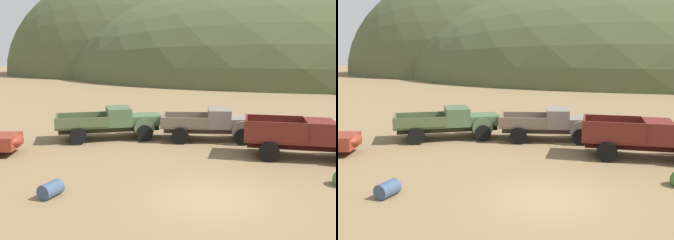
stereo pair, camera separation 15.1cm
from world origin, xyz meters
The scene contains 7 objects.
ground_plane centered at (0.00, 0.00, 0.00)m, with size 300.00×300.00×0.00m, color olive.
hill_distant centered at (-10.59, 84.56, 0.00)m, with size 79.98×55.55×55.89m, color #4C5633.
hill_far_left centered at (25.13, 75.20, 0.00)m, with size 111.50×79.99×45.20m, color #4C5633.
truck_weathered_green centered at (-5.37, 9.12, 1.00)m, with size 6.54×4.09×1.89m.
truck_primer_gray centered at (0.64, 9.14, 0.99)m, with size 5.73×2.64×1.89m.
truck_oxblood centered at (5.23, 5.65, 1.02)m, with size 6.22×3.08×1.91m.
oil_drum_tipped centered at (-5.62, -0.38, 0.28)m, with size 0.80×0.97×0.56m.
Camera 1 is at (-0.29, -12.55, 5.04)m, focal length 39.78 mm.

